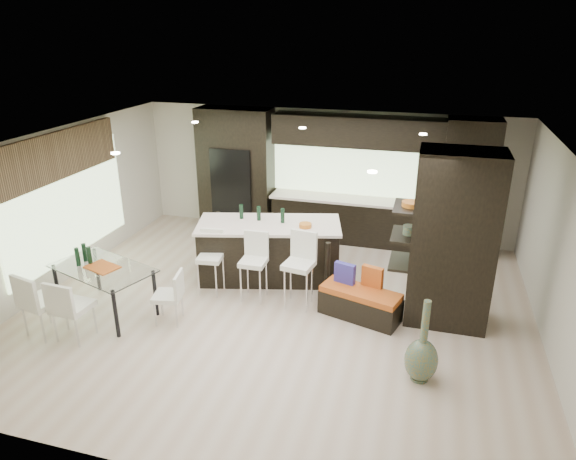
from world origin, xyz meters
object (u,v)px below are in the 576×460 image
(kitchen_island, at_px, (269,250))
(chair_far, at_px, (43,305))
(stool_right, at_px, (299,278))
(chair_end, at_px, (168,299))
(dining_table, at_px, (106,290))
(stool_left, at_px, (211,269))
(chair_near, at_px, (73,311))
(bench, at_px, (360,304))
(stool_mid, at_px, (254,274))
(floor_vase, at_px, (423,341))

(kitchen_island, relative_size, chair_far, 2.68)
(stool_right, bearing_deg, chair_end, -141.86)
(kitchen_island, relative_size, dining_table, 1.56)
(chair_far, bearing_deg, chair_end, 39.43)
(stool_left, bearing_deg, dining_table, -149.77)
(dining_table, height_order, chair_near, chair_near)
(dining_table, distance_m, chair_end, 1.10)
(kitchen_island, height_order, bench, kitchen_island)
(chair_end, bearing_deg, chair_far, 104.79)
(dining_table, relative_size, chair_end, 2.09)
(stool_right, bearing_deg, dining_table, -151.95)
(stool_left, height_order, bench, stool_left)
(stool_mid, xyz_separation_m, bench, (1.80, -0.10, -0.23))
(stool_mid, xyz_separation_m, chair_near, (-2.13, -1.82, -0.02))
(stool_mid, relative_size, dining_table, 0.58)
(stool_left, xyz_separation_m, stool_mid, (0.78, -0.01, 0.02))
(bench, height_order, chair_end, chair_end)
(stool_left, distance_m, dining_table, 1.71)
(kitchen_island, height_order, chair_near, kitchen_island)
(stool_mid, bearing_deg, kitchen_island, 88.83)
(stool_right, relative_size, floor_vase, 0.87)
(stool_mid, distance_m, chair_near, 2.80)
(bench, bearing_deg, kitchen_island, 168.92)
(stool_right, height_order, chair_far, stool_right)
(kitchen_island, xyz_separation_m, floor_vase, (2.78, -2.27, 0.06))
(stool_left, bearing_deg, bench, -9.69)
(chair_near, bearing_deg, floor_vase, 8.19)
(stool_right, height_order, dining_table, stool_right)
(stool_mid, distance_m, dining_table, 2.37)
(floor_vase, distance_m, dining_table, 4.93)
(dining_table, xyz_separation_m, chair_far, (-0.51, -0.79, 0.08))
(chair_near, bearing_deg, stool_mid, 43.95)
(floor_vase, bearing_deg, chair_near, -175.37)
(chair_far, distance_m, chair_end, 1.80)
(stool_right, relative_size, bench, 0.81)
(stool_right, distance_m, chair_end, 2.08)
(floor_vase, xyz_separation_m, chair_far, (-5.42, -0.41, -0.11))
(bench, distance_m, chair_far, 4.77)
(floor_vase, distance_m, chair_end, 3.84)
(floor_vase, height_order, chair_far, floor_vase)
(bench, relative_size, chair_far, 1.34)
(bench, bearing_deg, stool_right, -167.90)
(chair_near, height_order, chair_end, chair_near)
(bench, distance_m, chair_near, 4.30)
(stool_mid, relative_size, floor_vase, 0.81)
(stool_left, bearing_deg, chair_end, -111.07)
(bench, bearing_deg, chair_far, -142.01)
(stool_right, bearing_deg, kitchen_island, 140.59)
(kitchen_island, xyz_separation_m, bench, (1.80, -0.95, -0.28))
(chair_far, bearing_deg, dining_table, 70.58)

